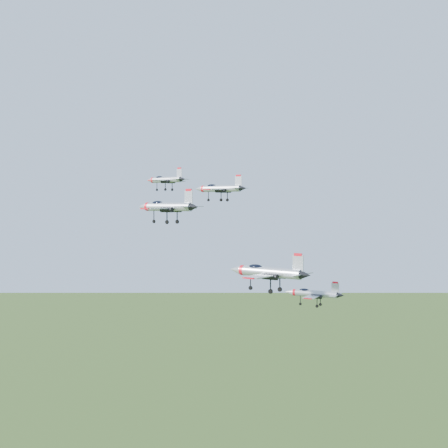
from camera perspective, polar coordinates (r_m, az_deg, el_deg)
The scene contains 5 objects.
jet_lead at distance 133.87m, azimuth -5.41°, elevation 4.06°, with size 11.49×9.43×3.08m.
jet_left_high at distance 113.01m, azimuth -0.43°, elevation 3.27°, with size 11.29×9.36×3.02m.
jet_right_high at distance 102.55m, azimuth -5.29°, elevation 1.60°, with size 13.37×10.97×3.59m.
jet_left_low at distance 109.29m, azimuth 8.15°, elevation -6.30°, with size 10.62×8.97×2.86m.
jet_right_low at distance 86.78m, azimuth 4.01°, elevation -4.38°, with size 13.29×10.94×3.56m.
Camera 1 is at (65.31, -87.24, 143.94)m, focal length 50.00 mm.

